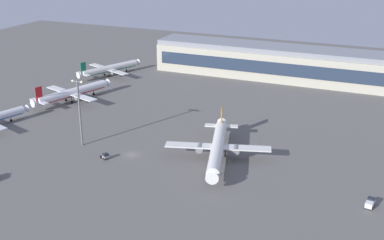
{
  "coord_description": "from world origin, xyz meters",
  "views": [
    {
      "loc": [
        79.28,
        -132.53,
        70.36
      ],
      "look_at": [
        9.66,
        28.9,
        4.0
      ],
      "focal_mm": 46.75,
      "sensor_mm": 36.0,
      "label": 1
    }
  ],
  "objects_px": {
    "pushback_tug": "(105,156)",
    "maintenance_van": "(370,203)",
    "airplane_terminal_side": "(218,147)",
    "apron_light_east": "(79,108)",
    "airplane_taxiway_distant": "(72,93)",
    "airplane_near_gate": "(109,69)"
  },
  "relations": [
    {
      "from": "airplane_terminal_side",
      "to": "maintenance_van",
      "type": "relative_size",
      "value": 10.09
    },
    {
      "from": "maintenance_van",
      "to": "apron_light_east",
      "type": "height_order",
      "value": "apron_light_east"
    },
    {
      "from": "airplane_terminal_side",
      "to": "airplane_taxiway_distant",
      "type": "relative_size",
      "value": 1.11
    },
    {
      "from": "pushback_tug",
      "to": "maintenance_van",
      "type": "bearing_deg",
      "value": 118.36
    },
    {
      "from": "airplane_near_gate",
      "to": "apron_light_east",
      "type": "xyz_separation_m",
      "value": [
        40.02,
        -81.45,
        10.04
      ]
    },
    {
      "from": "pushback_tug",
      "to": "airplane_taxiway_distant",
      "type": "bearing_deg",
      "value": -107.97
    },
    {
      "from": "airplane_terminal_side",
      "to": "maintenance_van",
      "type": "height_order",
      "value": "airplane_terminal_side"
    },
    {
      "from": "airplane_near_gate",
      "to": "pushback_tug",
      "type": "xyz_separation_m",
      "value": [
        53.76,
        -88.06,
        -2.65
      ]
    },
    {
      "from": "airplane_terminal_side",
      "to": "pushback_tug",
      "type": "bearing_deg",
      "value": 6.8
    },
    {
      "from": "airplane_taxiway_distant",
      "to": "maintenance_van",
      "type": "xyz_separation_m",
      "value": [
        129.1,
        -43.06,
        -2.75
      ]
    },
    {
      "from": "airplane_taxiway_distant",
      "to": "airplane_near_gate",
      "type": "height_order",
      "value": "airplane_taxiway_distant"
    },
    {
      "from": "airplane_near_gate",
      "to": "pushback_tug",
      "type": "bearing_deg",
      "value": -36.92
    },
    {
      "from": "maintenance_van",
      "to": "apron_light_east",
      "type": "xyz_separation_m",
      "value": [
        -96.73,
        4.15,
        12.57
      ]
    },
    {
      "from": "airplane_near_gate",
      "to": "apron_light_east",
      "type": "relative_size",
      "value": 1.54
    },
    {
      "from": "maintenance_van",
      "to": "apron_light_east",
      "type": "distance_m",
      "value": 97.63
    },
    {
      "from": "airplane_terminal_side",
      "to": "airplane_near_gate",
      "type": "distance_m",
      "value": 114.48
    },
    {
      "from": "airplane_terminal_side",
      "to": "apron_light_east",
      "type": "bearing_deg",
      "value": -6.92
    },
    {
      "from": "airplane_taxiway_distant",
      "to": "airplane_near_gate",
      "type": "distance_m",
      "value": 43.22
    },
    {
      "from": "airplane_terminal_side",
      "to": "apron_light_east",
      "type": "distance_m",
      "value": 49.34
    },
    {
      "from": "airplane_terminal_side",
      "to": "pushback_tug",
      "type": "xyz_separation_m",
      "value": [
        -34.03,
        -14.59,
        -3.29
      ]
    },
    {
      "from": "airplane_near_gate",
      "to": "pushback_tug",
      "type": "height_order",
      "value": "airplane_near_gate"
    },
    {
      "from": "airplane_terminal_side",
      "to": "airplane_near_gate",
      "type": "relative_size",
      "value": 1.2
    }
  ]
}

